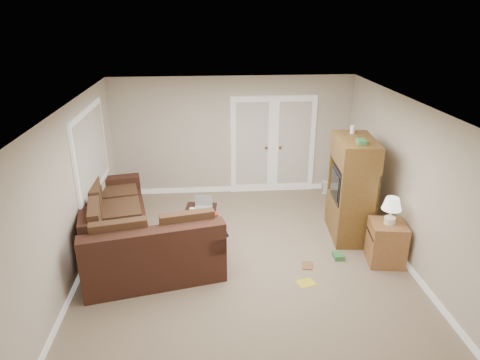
{
  "coord_description": "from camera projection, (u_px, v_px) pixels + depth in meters",
  "views": [
    {
      "loc": [
        -0.54,
        -5.91,
        3.74
      ],
      "look_at": [
        -0.02,
        0.64,
        1.1
      ],
      "focal_mm": 32.0,
      "sensor_mm": 36.0,
      "label": 1
    }
  ],
  "objects": [
    {
      "name": "floor_greenbox",
      "position": [
        338.0,
        256.0,
        6.88
      ],
      "size": [
        0.15,
        0.2,
        0.08
      ],
      "primitive_type": "cube",
      "rotation": [
        0.0,
        0.0,
        -0.01
      ],
      "color": "#397E41",
      "rests_on": "floor"
    },
    {
      "name": "baseboards",
      "position": [
        244.0,
        255.0,
        6.88
      ],
      "size": [
        5.0,
        5.5,
        0.1
      ],
      "primitive_type": null,
      "color": "white",
      "rests_on": "floor"
    },
    {
      "name": "side_cabinet",
      "position": [
        387.0,
        240.0,
        6.65
      ],
      "size": [
        0.6,
        0.6,
        1.12
      ],
      "rotation": [
        0.0,
        0.0,
        -0.15
      ],
      "color": "#9C6639",
      "rests_on": "floor"
    },
    {
      "name": "tv_armoire",
      "position": [
        351.0,
        188.0,
        7.31
      ],
      "size": [
        0.71,
        1.15,
        1.9
      ],
      "rotation": [
        0.0,
        0.0,
        -0.09
      ],
      "color": "brown",
      "rests_on": "floor"
    },
    {
      "name": "french_doors",
      "position": [
        273.0,
        145.0,
        9.09
      ],
      "size": [
        1.8,
        0.05,
        2.13
      ],
      "color": "white",
      "rests_on": "floor"
    },
    {
      "name": "ceiling",
      "position": [
        245.0,
        104.0,
        5.97
      ],
      "size": [
        5.0,
        5.5,
        0.02
      ],
      "primitive_type": "cube",
      "color": "white",
      "rests_on": "wall_back"
    },
    {
      "name": "wall_right",
      "position": [
        405.0,
        182.0,
        6.62
      ],
      "size": [
        0.02,
        5.5,
        2.5
      ],
      "primitive_type": "cube",
      "color": "beige",
      "rests_on": "floor"
    },
    {
      "name": "wall_front",
      "position": [
        272.0,
        303.0,
        3.89
      ],
      "size": [
        5.0,
        0.02,
        2.5
      ],
      "primitive_type": "cube",
      "color": "beige",
      "rests_on": "floor"
    },
    {
      "name": "wall_left",
      "position": [
        75.0,
        192.0,
        6.25
      ],
      "size": [
        0.02,
        5.5,
        2.5
      ],
      "primitive_type": "cube",
      "color": "beige",
      "rests_on": "floor"
    },
    {
      "name": "floor_magazine",
      "position": [
        306.0,
        283.0,
        6.27
      ],
      "size": [
        0.31,
        0.27,
        0.01
      ],
      "primitive_type": "cube",
      "rotation": [
        0.0,
        0.0,
        0.3
      ],
      "color": "yellow",
      "rests_on": "floor"
    },
    {
      "name": "floor",
      "position": [
        244.0,
        258.0,
        6.9
      ],
      "size": [
        5.5,
        5.5,
        0.0
      ],
      "primitive_type": "plane",
      "color": "gray",
      "rests_on": "ground"
    },
    {
      "name": "window_left",
      "position": [
        91.0,
        151.0,
        7.07
      ],
      "size": [
        0.05,
        1.92,
        1.42
      ],
      "color": "white",
      "rests_on": "wall_left"
    },
    {
      "name": "sectional_sofa",
      "position": [
        130.0,
        233.0,
        6.9
      ],
      "size": [
        2.63,
        3.2,
        0.95
      ],
      "rotation": [
        0.0,
        0.0,
        0.21
      ],
      "color": "#3E2118",
      "rests_on": "floor"
    },
    {
      "name": "space_heater",
      "position": [
        325.0,
        187.0,
        9.26
      ],
      "size": [
        0.11,
        0.09,
        0.28
      ],
      "primitive_type": "cube",
      "rotation": [
        0.0,
        0.0,
        0.01
      ],
      "color": "white",
      "rests_on": "floor"
    },
    {
      "name": "wall_back",
      "position": [
        233.0,
        136.0,
        8.98
      ],
      "size": [
        5.0,
        0.02,
        2.5
      ],
      "primitive_type": "cube",
      "color": "beige",
      "rests_on": "floor"
    },
    {
      "name": "floor_book",
      "position": [
        302.0,
        265.0,
        6.69
      ],
      "size": [
        0.21,
        0.25,
        0.02
      ],
      "primitive_type": "imported",
      "rotation": [
        0.0,
        0.0,
        -0.22
      ],
      "color": "brown",
      "rests_on": "floor"
    },
    {
      "name": "coffee_table",
      "position": [
        199.0,
        225.0,
        7.44
      ],
      "size": [
        0.67,
        1.13,
        0.73
      ],
      "rotation": [
        0.0,
        0.0,
        -0.13
      ],
      "color": "black",
      "rests_on": "floor"
    }
  ]
}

